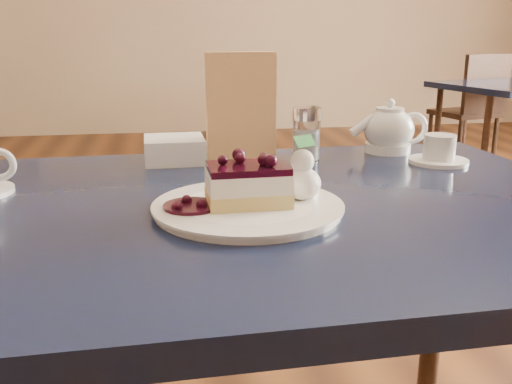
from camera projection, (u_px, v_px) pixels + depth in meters
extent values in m
cube|color=black|center=(243.00, 214.00, 0.89)|extent=(1.20, 0.81, 0.04)
cylinder|color=black|center=(434.00, 303.00, 1.41)|extent=(0.05, 0.05, 0.70)
cylinder|color=white|center=(248.00, 208.00, 0.84)|extent=(0.27, 0.27, 0.01)
cube|color=#EACC7B|center=(248.00, 197.00, 0.83)|extent=(0.12, 0.09, 0.02)
cube|color=white|center=(248.00, 181.00, 0.83)|extent=(0.12, 0.08, 0.03)
cube|color=black|center=(248.00, 168.00, 0.82)|extent=(0.12, 0.08, 0.01)
ellipsoid|color=white|center=(302.00, 184.00, 0.86)|extent=(0.06, 0.06, 0.05)
cylinder|color=black|center=(191.00, 206.00, 0.82)|extent=(0.08, 0.08, 0.01)
cylinder|color=white|center=(438.00, 161.00, 1.15)|extent=(0.12, 0.12, 0.01)
cylinder|color=white|center=(439.00, 147.00, 1.14)|extent=(0.06, 0.06, 0.05)
ellipsoid|color=white|center=(389.00, 131.00, 1.24)|extent=(0.11, 0.11, 0.09)
cylinder|color=white|center=(390.00, 107.00, 1.23)|extent=(0.06, 0.06, 0.01)
cylinder|color=white|center=(356.00, 132.00, 1.23)|extent=(0.06, 0.02, 0.05)
cube|color=#FFDEAA|center=(241.00, 108.00, 1.14)|extent=(0.14, 0.03, 0.22)
cylinder|color=white|center=(306.00, 140.00, 1.17)|extent=(0.06, 0.06, 0.08)
cylinder|color=silver|center=(307.00, 113.00, 1.15)|extent=(0.06, 0.06, 0.02)
cube|color=white|center=(174.00, 149.00, 1.16)|extent=(0.12, 0.12, 0.05)
cylinder|color=black|center=(484.00, 152.00, 3.31)|extent=(0.04, 0.04, 0.65)
cylinder|color=black|center=(437.00, 134.00, 3.87)|extent=(0.04, 0.04, 0.65)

